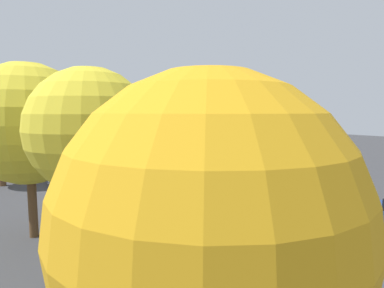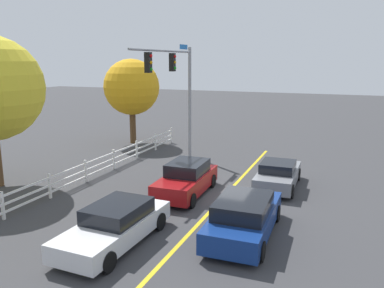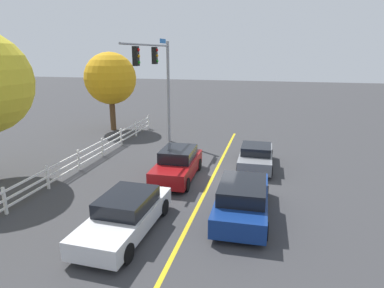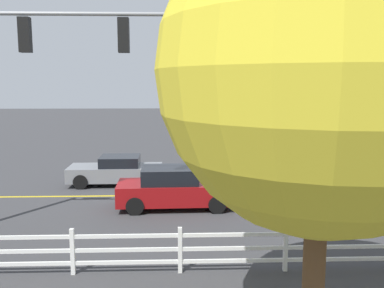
% 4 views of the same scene
% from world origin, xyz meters
% --- Properties ---
extents(ground_plane, '(120.00, 120.00, 0.00)m').
position_xyz_m(ground_plane, '(0.00, 0.00, 0.00)').
color(ground_plane, '#38383A').
extents(lane_center_stripe, '(28.00, 0.16, 0.01)m').
position_xyz_m(lane_center_stripe, '(-4.00, 0.00, 0.00)').
color(lane_center_stripe, gold).
rests_on(lane_center_stripe, ground_plane).
extents(signal_assembly, '(7.33, 0.38, 7.01)m').
position_xyz_m(signal_assembly, '(4.57, 4.32, 4.94)').
color(signal_assembly, gray).
rests_on(signal_assembly, ground_plane).
extents(car_0, '(4.76, 2.03, 1.36)m').
position_xyz_m(car_0, '(-5.67, 2.05, 0.66)').
color(car_0, silver).
rests_on(car_0, ground_plane).
extents(car_1, '(4.33, 1.94, 1.53)m').
position_xyz_m(car_1, '(-0.23, 1.71, 0.73)').
color(car_1, maroon).
rests_on(car_1, ground_plane).
extents(car_2, '(4.82, 2.09, 1.46)m').
position_xyz_m(car_2, '(-3.49, -1.85, 0.72)').
color(car_2, navy).
rests_on(car_2, ground_plane).
extents(car_4, '(4.23, 1.88, 1.31)m').
position_xyz_m(car_4, '(2.42, -2.04, 0.64)').
color(car_4, slate).
rests_on(car_4, ground_plane).
extents(white_rail_fence, '(26.10, 0.10, 1.15)m').
position_xyz_m(white_rail_fence, '(-3.00, 7.22, 0.60)').
color(white_rail_fence, white).
rests_on(white_rail_fence, ground_plane).
extents(tree_0, '(4.98, 4.98, 7.30)m').
position_xyz_m(tree_0, '(-2.50, 10.79, 4.80)').
color(tree_0, brown).
rests_on(tree_0, ground_plane).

